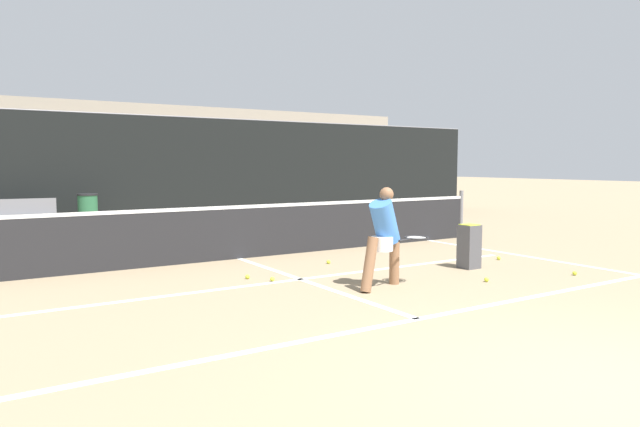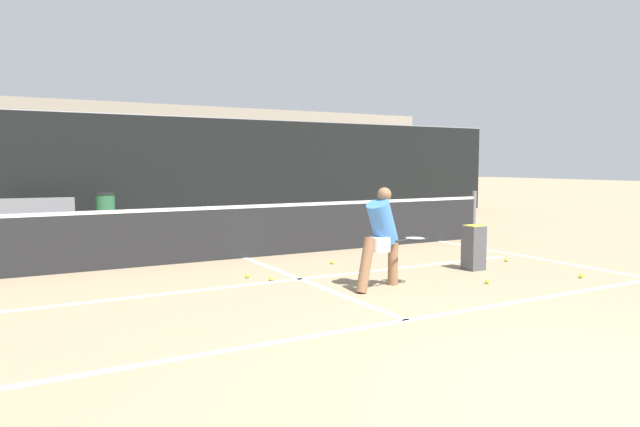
# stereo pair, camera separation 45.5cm
# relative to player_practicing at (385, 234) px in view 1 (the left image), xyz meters

# --- Properties ---
(court_baseline_near) EXTENTS (11.00, 0.10, 0.01)m
(court_baseline_near) POSITION_rel_player_practicing_xyz_m (-0.70, -1.46, -0.73)
(court_baseline_near) COLOR white
(court_baseline_near) RESTS_ON ground
(court_service_line) EXTENTS (8.25, 0.10, 0.01)m
(court_service_line) POSITION_rel_player_practicing_xyz_m (-0.70, 1.06, -0.73)
(court_service_line) COLOR white
(court_service_line) RESTS_ON ground
(court_center_mark) EXTENTS (0.10, 4.66, 0.01)m
(court_center_mark) POSITION_rel_player_practicing_xyz_m (-0.70, 0.87, -0.73)
(court_center_mark) COLOR white
(court_center_mark) RESTS_ON ground
(court_sideline_right) EXTENTS (0.10, 5.66, 0.01)m
(court_sideline_right) POSITION_rel_player_practicing_xyz_m (3.81, 0.87, -0.73)
(court_sideline_right) COLOR white
(court_sideline_right) RESTS_ON ground
(net) EXTENTS (11.09, 0.09, 1.07)m
(net) POSITION_rel_player_practicing_xyz_m (-0.70, 3.21, -0.22)
(net) COLOR slate
(net) RESTS_ON ground
(fence_back) EXTENTS (24.00, 0.06, 3.01)m
(fence_back) POSITION_rel_player_practicing_xyz_m (-0.70, 9.70, 0.77)
(fence_back) COLOR black
(fence_back) RESTS_ON ground
(player_practicing) EXTENTS (1.23, 0.49, 1.37)m
(player_practicing) POSITION_rel_player_practicing_xyz_m (0.00, 0.00, 0.00)
(player_practicing) COLOR #8C6042
(player_practicing) RESTS_ON ground
(tennis_ball_scattered_0) EXTENTS (0.07, 0.07, 0.07)m
(tennis_ball_scattered_0) POSITION_rel_player_practicing_xyz_m (0.35, 1.92, -0.70)
(tennis_ball_scattered_0) COLOR #D1E033
(tennis_ball_scattered_0) RESTS_ON ground
(tennis_ball_scattered_1) EXTENTS (0.07, 0.07, 0.07)m
(tennis_ball_scattered_1) POSITION_rel_player_practicing_xyz_m (3.08, 0.66, -0.70)
(tennis_ball_scattered_1) COLOR #D1E033
(tennis_ball_scattered_1) RESTS_ON ground
(tennis_ball_scattered_3) EXTENTS (0.07, 0.07, 0.07)m
(tennis_ball_scattered_3) POSITION_rel_player_practicing_xyz_m (-1.11, 1.15, -0.70)
(tennis_ball_scattered_3) COLOR #D1E033
(tennis_ball_scattered_3) RESTS_ON ground
(tennis_ball_scattered_4) EXTENTS (0.07, 0.07, 0.07)m
(tennis_ball_scattered_4) POSITION_rel_player_practicing_xyz_m (1.45, -0.51, -0.70)
(tennis_ball_scattered_4) COLOR #D1E033
(tennis_ball_scattered_4) RESTS_ON ground
(tennis_ball_scattered_5) EXTENTS (0.07, 0.07, 0.07)m
(tennis_ball_scattered_5) POSITION_rel_player_practicing_xyz_m (-1.34, 1.50, -0.70)
(tennis_ball_scattered_5) COLOR #D1E033
(tennis_ball_scattered_5) RESTS_ON ground
(tennis_ball_scattered_6) EXTENTS (0.07, 0.07, 0.07)m
(tennis_ball_scattered_6) POSITION_rel_player_practicing_xyz_m (2.95, -0.89, -0.70)
(tennis_ball_scattered_6) COLOR #D1E033
(tennis_ball_scattered_6) RESTS_ON ground
(ball_hopper) EXTENTS (0.28, 0.28, 0.71)m
(ball_hopper) POSITION_rel_player_practicing_xyz_m (2.05, 0.39, -0.36)
(ball_hopper) COLOR #4C4C51
(ball_hopper) RESTS_ON ground
(courtside_bench) EXTENTS (1.67, 0.56, 0.86)m
(courtside_bench) POSITION_rel_player_practicing_xyz_m (-3.73, 8.89, -0.26)
(courtside_bench) COLOR slate
(courtside_bench) RESTS_ON ground
(trash_bin) EXTENTS (0.48, 0.48, 0.94)m
(trash_bin) POSITION_rel_player_practicing_xyz_m (-2.20, 8.91, -0.26)
(trash_bin) COLOR #28603D
(trash_bin) RESTS_ON ground
(parked_car) EXTENTS (1.73, 4.05, 1.44)m
(parked_car) POSITION_rel_player_practicing_xyz_m (-0.31, 12.37, -0.12)
(parked_car) COLOR #B7B7BC
(parked_car) RESTS_ON ground
(building_far) EXTENTS (36.00, 2.40, 4.51)m
(building_far) POSITION_rel_player_practicing_xyz_m (-0.70, 22.50, 1.52)
(building_far) COLOR gray
(building_far) RESTS_ON ground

